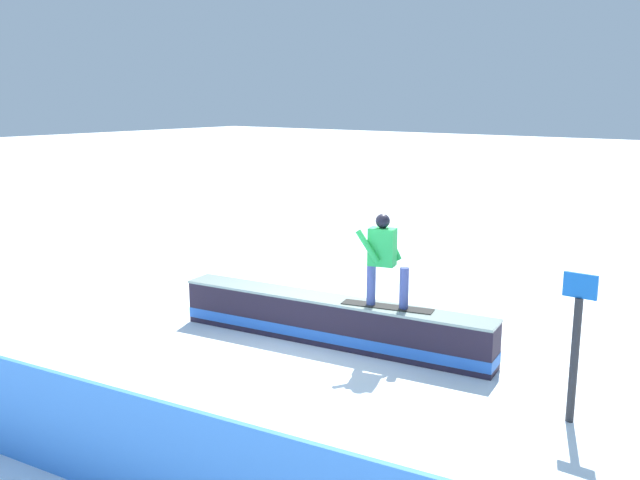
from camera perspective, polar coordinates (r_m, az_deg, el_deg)
ground_plane at (r=11.21m, az=0.87°, el=-8.62°), size 120.00×120.00×0.00m
grind_box at (r=11.09m, az=0.88°, el=-6.95°), size 5.43×1.32×0.76m
snowboarder at (r=10.37m, az=5.35°, el=-1.41°), size 1.45×0.63×1.45m
safety_fence at (r=7.87m, az=-21.42°, el=-14.10°), size 9.72×1.44×1.18m
trail_marker at (r=8.85m, az=20.64°, el=-8.13°), size 0.40×0.10×1.89m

